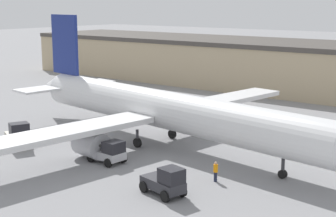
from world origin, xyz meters
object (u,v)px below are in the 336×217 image
Objects in this scene: airplane at (160,109)px; pushback_tug at (18,136)px; belt_loader_truck at (109,152)px; ground_crew_worker at (216,171)px; baggage_tug at (166,182)px.

pushback_tug is (-10.00, -9.24, -2.33)m from airplane.
belt_loader_truck is (0.29, -7.44, -2.47)m from airplane.
ground_crew_worker is at bearing 33.09° from pushback_tug.
pushback_tug is at bearing -171.47° from baggage_tug.
baggage_tug is 1.14× the size of belt_loader_truck.
belt_loader_truck is at bearing -162.09° from ground_crew_worker.
baggage_tug reaches higher than belt_loader_truck.
belt_loader_truck reaches higher than ground_crew_worker.
ground_crew_worker is 0.45× the size of pushback_tug.
pushback_tug reaches higher than ground_crew_worker.
airplane is 13.01× the size of belt_loader_truck.
ground_crew_worker is 4.88m from baggage_tug.
ground_crew_worker is 10.00m from belt_loader_truck.
airplane is at bearing 142.73° from baggage_tug.
pushback_tug is at bearing -129.76° from airplane.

